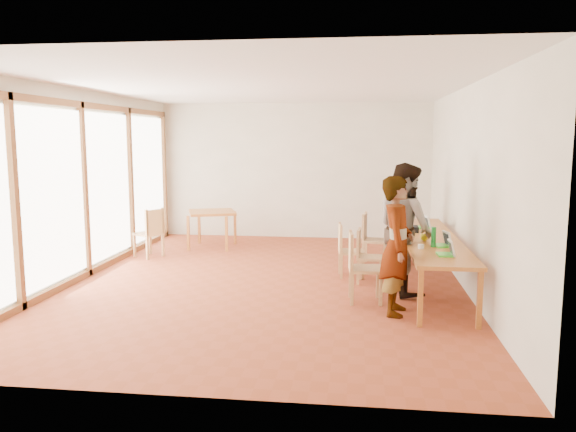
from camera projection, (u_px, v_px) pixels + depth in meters
name	position (u px, v px, depth m)	size (l,w,h in m)	color
ground	(266.00, 281.00, 8.81)	(8.00, 8.00, 0.00)	#9B4125
wall_back	(295.00, 171.00, 12.53)	(6.00, 0.10, 3.00)	silver
wall_front	(188.00, 227.00, 4.67)	(6.00, 0.10, 3.00)	silver
wall_right	(467.00, 188.00, 8.24)	(0.10, 8.00, 3.00)	silver
window_wall	(83.00, 184.00, 8.96)	(0.10, 8.00, 3.00)	white
ceiling	(265.00, 85.00, 8.39)	(6.00, 8.00, 0.04)	white
communal_table	(430.00, 240.00, 8.46)	(0.80, 4.00, 0.75)	#C56A2B
side_table	(212.00, 215.00, 11.46)	(0.90, 0.90, 0.75)	#C56A2B
chair_near	(358.00, 260.00, 7.64)	(0.48, 0.48, 0.51)	#DFB76F
chair_mid	(364.00, 250.00, 8.67)	(0.42, 0.42, 0.44)	#DFB76F
chair_far	(346.00, 245.00, 9.04)	(0.44, 0.44, 0.46)	#DFB76F
chair_empty	(370.00, 233.00, 9.89)	(0.48, 0.48, 0.49)	#DFB76F
chair_spare	(152.00, 228.00, 10.49)	(0.59, 0.59, 0.49)	#DFB76F
person_near	(397.00, 246.00, 7.08)	(0.64, 0.42, 1.77)	gray
person_mid	(405.00, 229.00, 8.05)	(0.92, 0.71, 1.89)	gray
person_far	(398.00, 221.00, 9.99)	(1.00, 0.57, 1.54)	gray
laptop_near	(448.00, 251.00, 7.12)	(0.22, 0.25, 0.20)	#44D134
laptop_mid	(444.00, 242.00, 7.72)	(0.27, 0.29, 0.21)	#44D134
laptop_far	(424.00, 225.00, 9.30)	(0.27, 0.28, 0.20)	#44D134
yellow_mug	(424.00, 238.00, 8.15)	(0.12, 0.12, 0.09)	#D8CF0C
green_bottle	(434.00, 237.00, 7.66)	(0.07, 0.07, 0.28)	#11681F
clear_glass	(427.00, 224.00, 9.38)	(0.07, 0.07, 0.09)	silver
condiment_cup	(421.00, 247.00, 7.56)	(0.08, 0.08, 0.06)	white
pink_phone	(449.00, 237.00, 8.44)	(0.05, 0.10, 0.01)	#DD507D
black_pouch	(413.00, 229.00, 8.92)	(0.16, 0.26, 0.09)	black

